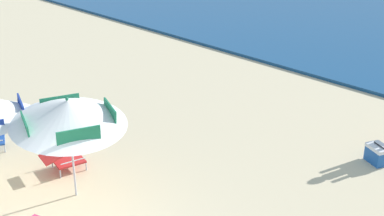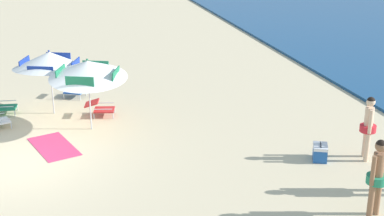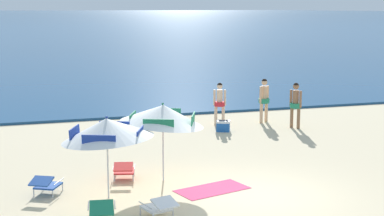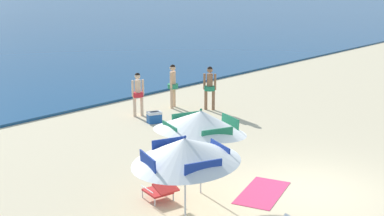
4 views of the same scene
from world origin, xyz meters
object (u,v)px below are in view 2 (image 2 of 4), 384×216
beach_towel (54,147)px  person_standing_beside (368,124)px  lounge_chair_under_umbrella (1,105)px  beach_umbrella_striped_second (88,69)px  lounge_chair_spare_folded (71,89)px  lounge_chair_beside_umbrella (100,107)px  person_standing_near_shore (377,173)px  beach_umbrella_striped_main (49,60)px  cooler_box (320,152)px

beach_towel → person_standing_beside: bearing=68.7°
person_standing_beside → lounge_chair_under_umbrella: bearing=-123.6°
beach_umbrella_striped_second → beach_towel: beach_umbrella_striped_second is taller
beach_umbrella_striped_second → lounge_chair_spare_folded: size_ratio=2.53×
lounge_chair_beside_umbrella → person_standing_near_shore: person_standing_near_shore is taller
lounge_chair_under_umbrella → lounge_chair_spare_folded: size_ratio=0.96×
beach_towel → beach_umbrella_striped_second: bearing=131.2°
lounge_chair_spare_folded → person_standing_beside: size_ratio=0.61×
beach_umbrella_striped_main → beach_umbrella_striped_second: (1.60, 0.95, 0.09)m
person_standing_near_shore → cooler_box: (-2.79, 0.27, -0.80)m
beach_umbrella_striped_second → cooler_box: beach_umbrella_striped_second is taller
beach_umbrella_striped_main → person_standing_near_shore: size_ratio=1.65×
beach_umbrella_striped_second → lounge_chair_under_umbrella: size_ratio=2.63×
lounge_chair_spare_folded → lounge_chair_under_umbrella: bearing=-64.9°
beach_umbrella_striped_second → lounge_chair_spare_folded: beach_umbrella_striped_second is taller
beach_umbrella_striped_second → person_standing_near_shore: size_ratio=1.47×
person_standing_near_shore → lounge_chair_beside_umbrella: bearing=-148.0°
lounge_chair_beside_umbrella → lounge_chair_under_umbrella: bearing=-109.6°
cooler_box → beach_umbrella_striped_main: bearing=-130.1°
lounge_chair_spare_folded → beach_towel: (3.99, -0.80, -0.27)m
lounge_chair_spare_folded → beach_towel: lounge_chair_spare_folded is taller
beach_umbrella_striped_main → lounge_chair_under_umbrella: bearing=-104.4°
beach_umbrella_striped_main → person_standing_near_shore: 10.03m
lounge_chair_spare_folded → beach_towel: size_ratio=0.56×
cooler_box → beach_umbrella_striped_second: bearing=-124.6°
beach_towel → lounge_chair_beside_umbrella: bearing=142.6°
person_standing_beside → beach_umbrella_striped_main: bearing=-126.8°
lounge_chair_under_umbrella → lounge_chair_beside_umbrella: 3.04m
beach_umbrella_striped_second → cooler_box: size_ratio=4.25×
lounge_chair_spare_folded → beach_umbrella_striped_second: bearing=5.8°
lounge_chair_beside_umbrella → cooler_box: bearing=46.7°
person_standing_near_shore → cooler_box: bearing=174.5°
person_standing_beside → beach_towel: 8.12m
lounge_chair_beside_umbrella → beach_towel: lounge_chair_beside_umbrella is taller
beach_umbrella_striped_second → lounge_chair_under_umbrella: bearing=-128.8°
lounge_chair_under_umbrella → beach_umbrella_striped_main: bearing=75.6°
person_standing_near_shore → person_standing_beside: person_standing_near_shore is taller
cooler_box → beach_towel: 6.93m
beach_umbrella_striped_second → lounge_chair_under_umbrella: 3.53m
beach_umbrella_striped_second → lounge_chair_beside_umbrella: 1.82m
beach_umbrella_striped_main → person_standing_beside: (5.51, 7.35, -0.73)m
person_standing_beside → cooler_box: size_ratio=2.77×
beach_umbrella_striped_main → cooler_box: (5.25, 6.23, -1.48)m
beach_umbrella_striped_second → person_standing_beside: (3.91, 6.40, -0.82)m
beach_umbrella_striped_second → beach_towel: 2.30m
person_standing_beside → lounge_chair_spare_folded: bearing=-135.9°
beach_umbrella_striped_main → person_standing_near_shore: beach_umbrella_striped_main is taller
lounge_chair_under_umbrella → lounge_chair_beside_umbrella: bearing=70.4°
lounge_chair_beside_umbrella → person_standing_near_shore: size_ratio=0.56×
person_standing_beside → beach_towel: person_standing_beside is taller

